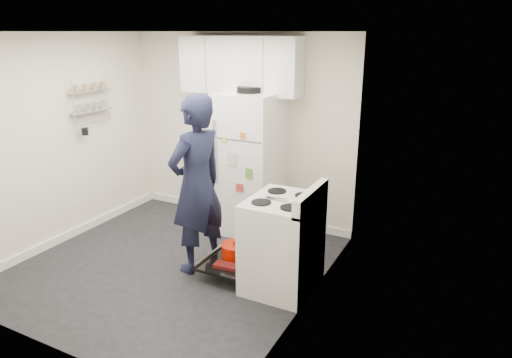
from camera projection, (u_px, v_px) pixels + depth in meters
The scene contains 7 objects.
room at pixel (166, 160), 4.79m from camera, with size 3.21×3.21×2.51m.
electric_range at pixel (281, 244), 4.57m from camera, with size 0.66×0.76×1.10m.
open_oven_door at pixel (233, 255), 4.93m from camera, with size 0.55×0.70×0.23m.
refrigerator at pixel (250, 164), 5.77m from camera, with size 0.72×0.74×1.87m.
upper_cabinets at pixel (240, 65), 5.65m from camera, with size 1.60×0.33×0.70m, color silver.
wall_shelf_rack at pixel (90, 101), 5.69m from camera, with size 0.14×0.60×0.61m.
person at pixel (197, 185), 4.79m from camera, with size 0.70×0.46×1.92m, color black.
Camera 1 is at (2.92, -3.65, 2.50)m, focal length 32.00 mm.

